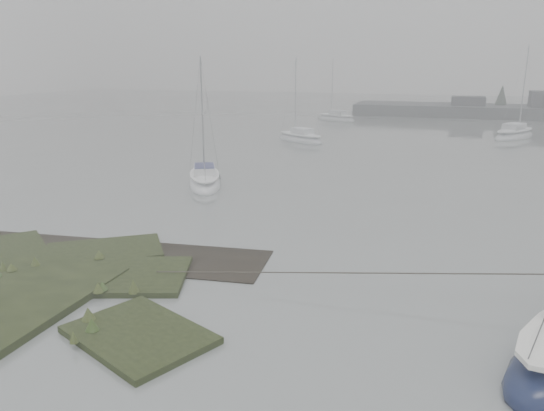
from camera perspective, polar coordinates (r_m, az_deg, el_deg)
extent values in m
plane|color=slate|center=(41.94, 7.68, 5.92)|extent=(160.00, 160.00, 0.00)
cube|color=#424247|center=(72.01, 20.31, 10.06)|extent=(4.00, 3.00, 2.20)
cone|color=#384238|center=(74.20, 23.44, 10.51)|extent=(2.00, 2.00, 3.50)
ellipsoid|color=white|center=(29.88, -7.24, 2.39)|extent=(3.92, 5.55, 1.29)
ellipsoid|color=white|center=(29.77, -7.27, 3.36)|extent=(3.30, 4.78, 0.37)
cube|color=white|center=(29.48, -7.29, 3.88)|extent=(1.83, 2.14, 0.38)
cube|color=#13144B|center=(29.44, -7.30, 4.29)|extent=(1.69, 1.97, 0.06)
cylinder|color=#939399|center=(29.96, -7.52, 9.84)|extent=(0.08, 0.08, 6.09)
cylinder|color=#939399|center=(29.29, -7.29, 4.23)|extent=(1.00, 1.94, 0.07)
ellipsoid|color=silver|center=(46.29, 3.05, 7.01)|extent=(5.43, 4.44, 1.30)
ellipsoid|color=white|center=(46.22, 3.06, 7.65)|extent=(4.66, 3.77, 0.37)
cube|color=white|center=(46.01, 3.26, 8.01)|extent=(2.16, 1.98, 0.38)
cube|color=silver|center=(45.99, 3.26, 8.28)|extent=(2.00, 1.83, 0.06)
cylinder|color=#939399|center=(46.43, 2.55, 11.82)|extent=(0.08, 0.08, 6.12)
cylinder|color=#939399|center=(45.87, 3.39, 8.26)|extent=(1.82, 1.25, 0.07)
ellipsoid|color=silver|center=(53.03, 24.60, 6.72)|extent=(4.86, 6.39, 1.51)
ellipsoid|color=silver|center=(52.96, 24.67, 7.36)|extent=(4.11, 5.50, 0.43)
cube|color=silver|center=(52.68, 24.60, 7.75)|extent=(2.21, 2.51, 0.44)
cube|color=silver|center=(52.65, 24.63, 8.01)|extent=(2.05, 2.31, 0.07)
cylinder|color=#939399|center=(53.40, 25.48, 11.50)|extent=(0.10, 0.10, 7.09)
cylinder|color=#939399|center=(52.49, 24.55, 8.00)|extent=(1.31, 2.19, 0.08)
ellipsoid|color=#B4B9BE|center=(63.58, 6.88, 9.14)|extent=(5.61, 4.20, 1.32)
ellipsoid|color=silver|center=(63.53, 6.90, 9.61)|extent=(4.82, 3.55, 0.37)
cube|color=silver|center=(63.35, 7.07, 9.89)|extent=(2.19, 1.92, 0.39)
cube|color=#B1B7BC|center=(63.33, 7.08, 10.08)|extent=(2.02, 1.78, 0.06)
cylinder|color=#939399|center=(63.75, 6.51, 12.68)|extent=(0.09, 0.09, 6.20)
cylinder|color=#939399|center=(63.24, 7.19, 10.07)|extent=(1.93, 1.12, 0.07)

